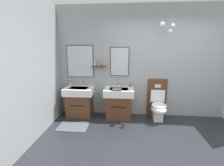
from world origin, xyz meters
The scene contains 12 objects.
ground_plane centered at (0.00, 0.00, -0.05)m, with size 6.66×4.74×0.10m, color #23262B.
wall_back centered at (-0.02, 1.71, 1.40)m, with size 5.46×0.50×2.80m.
wall_left centered at (-2.67, 0.00, 1.40)m, with size 0.12×3.54×2.80m, color #999EA3.
bath_mat centered at (-2.05, 0.82, 0.01)m, with size 0.68×0.44×0.01m, color #474C56.
vanity_sink_left centered at (-2.05, 1.43, 0.41)m, with size 0.74×0.52×0.78m.
tap_on_left_sink centered at (-2.05, 1.62, 0.85)m, with size 0.03×0.13×0.11m.
vanity_sink_right centered at (-1.03, 1.43, 0.41)m, with size 0.74×0.52×0.78m.
tap_on_right_sink centered at (-1.03, 1.62, 0.85)m, with size 0.03×0.13×0.11m.
toilet centered at (-0.05, 1.45, 0.38)m, with size 0.48×0.62×1.00m.
toothbrush_cup centered at (-2.35, 1.61, 0.83)m, with size 0.07×0.08×0.19m.
soap_dispenser centered at (-0.73, 1.62, 0.84)m, with size 0.06×0.06×0.17m.
folded_hand_towel centered at (-1.07, 1.27, 0.80)m, with size 0.22×0.16×0.04m, color #47474C.
Camera 1 is at (-0.88, -2.30, 1.82)m, focal length 24.72 mm.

